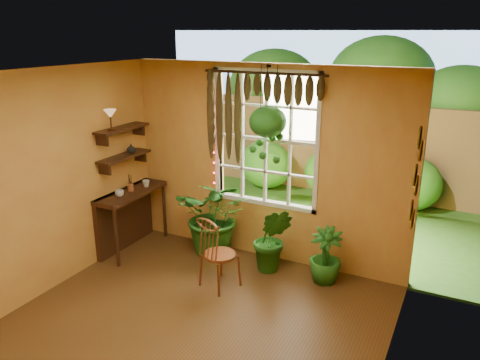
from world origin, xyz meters
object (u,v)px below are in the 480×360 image
object	(u,v)px
windsor_chair	(218,264)
potted_plant_left	(215,215)
hanging_basket	(268,125)
potted_plant_mid	(272,239)
counter_ledge	(127,212)

from	to	relation	value
windsor_chair	potted_plant_left	distance (m)	1.00
potted_plant_left	hanging_basket	world-z (taller)	hanging_basket
potted_plant_left	potted_plant_mid	world-z (taller)	potted_plant_left
windsor_chair	potted_plant_mid	size ratio (longest dim) A/B	1.20
counter_ledge	potted_plant_mid	bearing A→B (deg)	7.24
counter_ledge	hanging_basket	bearing A→B (deg)	12.09
windsor_chair	hanging_basket	bearing A→B (deg)	91.86
potted_plant_left	hanging_basket	bearing A→B (deg)	1.27
windsor_chair	potted_plant_left	size ratio (longest dim) A/B	0.95
potted_plant_left	potted_plant_mid	bearing A→B (deg)	-8.44
windsor_chair	potted_plant_mid	distance (m)	0.83
counter_ledge	potted_plant_left	size ratio (longest dim) A/B	1.04
hanging_basket	potted_plant_left	bearing A→B (deg)	-178.73
windsor_chair	potted_plant_left	bearing A→B (deg)	141.51
potted_plant_mid	hanging_basket	world-z (taller)	hanging_basket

